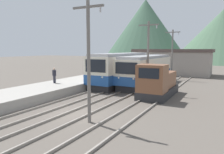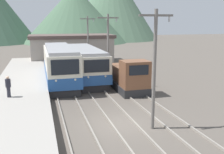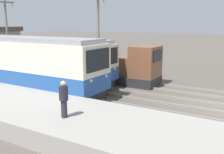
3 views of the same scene
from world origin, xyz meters
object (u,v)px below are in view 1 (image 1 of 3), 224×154
(shunting_locomotive, at_px, (158,83))
(catenary_mast_near, at_px, (89,58))
(commuter_train_left, at_px, (121,70))
(commuter_train_center, at_px, (146,71))
(catenary_mast_far, at_px, (172,53))
(person_on_platform, at_px, (54,75))
(catenary_mast_mid, at_px, (148,54))

(shunting_locomotive, relative_size, catenary_mast_near, 0.85)
(commuter_train_left, xyz_separation_m, commuter_train_center, (2.80, 1.06, -0.12))
(shunting_locomotive, height_order, catenary_mast_near, catenary_mast_near)
(catenary_mast_far, bearing_deg, person_on_platform, -121.02)
(commuter_train_left, height_order, catenary_mast_near, catenary_mast_near)
(shunting_locomotive, xyz_separation_m, catenary_mast_far, (-1.49, 11.87, 2.57))
(catenary_mast_near, distance_m, catenary_mast_mid, 10.29)
(catenary_mast_near, distance_m, catenary_mast_far, 20.58)
(catenary_mast_mid, xyz_separation_m, catenary_mast_far, (0.00, 10.29, 0.00))
(shunting_locomotive, relative_size, catenary_mast_mid, 0.85)
(person_on_platform, bearing_deg, catenary_mast_mid, 24.70)
(shunting_locomotive, xyz_separation_m, catenary_mast_mid, (-1.49, 1.58, 2.57))
(shunting_locomotive, relative_size, catenary_mast_far, 0.85)
(commuter_train_left, relative_size, catenary_mast_near, 1.67)
(commuter_train_left, distance_m, catenary_mast_mid, 5.56)
(catenary_mast_mid, distance_m, catenary_mast_far, 10.29)
(commuter_train_center, distance_m, person_on_platform, 10.56)
(commuter_train_left, xyz_separation_m, shunting_locomotive, (5.80, -4.44, -0.54))
(catenary_mast_mid, bearing_deg, catenary_mast_far, 90.00)
(commuter_train_center, height_order, catenary_mast_far, catenary_mast_far)
(commuter_train_center, relative_size, catenary_mast_near, 1.69)
(commuter_train_left, height_order, person_on_platform, commuter_train_left)
(commuter_train_center, bearing_deg, catenary_mast_far, 76.66)
(commuter_train_left, xyz_separation_m, person_on_platform, (-4.25, -6.80, -0.09))
(person_on_platform, bearing_deg, catenary_mast_far, 58.98)
(shunting_locomotive, bearing_deg, person_on_platform, -166.79)
(catenary_mast_near, xyz_separation_m, person_on_platform, (-8.56, 6.36, -2.11))
(shunting_locomotive, distance_m, catenary_mast_mid, 3.36)
(catenary_mast_near, bearing_deg, shunting_locomotive, 80.28)
(catenary_mast_mid, bearing_deg, catenary_mast_near, -90.00)
(commuter_train_center, xyz_separation_m, person_on_platform, (-7.05, -7.87, 0.03))
(shunting_locomotive, distance_m, person_on_platform, 10.33)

